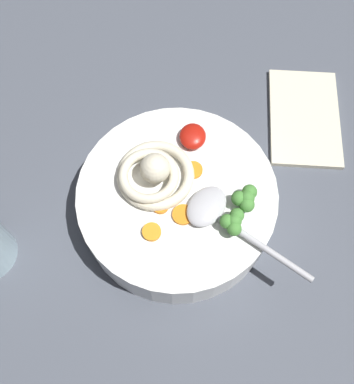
{
  "coord_description": "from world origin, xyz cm",
  "views": [
    {
      "loc": [
        21.5,
        3.93,
        62.99
      ],
      "look_at": [
        -2.16,
        2.86,
        10.92
      ],
      "focal_mm": 41.76,
      "sensor_mm": 36.0,
      "label": 1
    }
  ],
  "objects_px": {
    "soup_spoon": "(216,215)",
    "folded_napkin": "(304,117)",
    "soup_bowl": "(177,202)",
    "noodle_pile": "(152,174)"
  },
  "relations": [
    {
      "from": "soup_bowl",
      "to": "folded_napkin",
      "type": "distance_m",
      "value": 0.25
    },
    {
      "from": "noodle_pile",
      "to": "folded_napkin",
      "type": "bearing_deg",
      "value": 123.19
    },
    {
      "from": "soup_spoon",
      "to": "folded_napkin",
      "type": "height_order",
      "value": "soup_spoon"
    },
    {
      "from": "soup_spoon",
      "to": "folded_napkin",
      "type": "relative_size",
      "value": 0.94
    },
    {
      "from": "soup_bowl",
      "to": "folded_napkin",
      "type": "xyz_separation_m",
      "value": [
        -0.16,
        0.19,
        -0.03
      ]
    },
    {
      "from": "soup_bowl",
      "to": "noodle_pile",
      "type": "distance_m",
      "value": 0.06
    },
    {
      "from": "soup_spoon",
      "to": "folded_napkin",
      "type": "distance_m",
      "value": 0.25
    },
    {
      "from": "soup_bowl",
      "to": "folded_napkin",
      "type": "bearing_deg",
      "value": 130.77
    },
    {
      "from": "noodle_pile",
      "to": "soup_spoon",
      "type": "relative_size",
      "value": 0.68
    },
    {
      "from": "soup_bowl",
      "to": "soup_spoon",
      "type": "bearing_deg",
      "value": 56.25
    }
  ]
}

